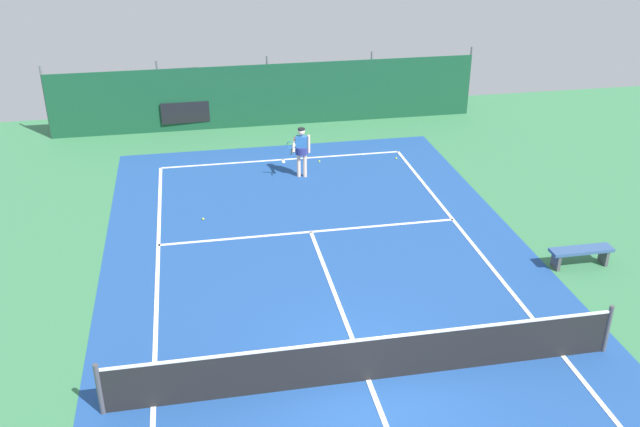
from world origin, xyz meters
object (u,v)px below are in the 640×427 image
(parked_car, at_px, (182,94))
(courtside_bench, at_px, (581,253))
(tennis_net, at_px, (369,359))
(tennis_ball_midcourt, at_px, (203,219))
(tennis_ball_by_sideline, at_px, (396,158))
(tennis_player, at_px, (301,149))
(tennis_ball_near_player, at_px, (319,161))

(parked_car, distance_m, courtside_bench, 17.21)
(tennis_net, bearing_deg, courtside_bench, 27.85)
(tennis_ball_midcourt, xyz_separation_m, tennis_ball_by_sideline, (6.72, 3.52, 0.00))
(tennis_player, distance_m, tennis_ball_by_sideline, 3.69)
(tennis_ball_near_player, bearing_deg, tennis_ball_by_sideline, -4.64)
(courtside_bench, bearing_deg, tennis_player, 130.21)
(tennis_ball_near_player, distance_m, tennis_ball_by_sideline, 2.66)
(tennis_player, relative_size, courtside_bench, 1.03)
(tennis_ball_by_sideline, relative_size, courtside_bench, 0.04)
(tennis_ball_by_sideline, relative_size, parked_car, 0.02)
(tennis_player, xyz_separation_m, tennis_ball_near_player, (0.79, 1.12, -0.93))
(tennis_player, height_order, tennis_ball_near_player, tennis_player)
(tennis_player, bearing_deg, tennis_ball_by_sideline, -150.63)
(tennis_ball_midcourt, relative_size, courtside_bench, 0.04)
(tennis_ball_by_sideline, xyz_separation_m, courtside_bench, (2.46, -7.90, 0.34))
(tennis_ball_by_sideline, bearing_deg, tennis_ball_near_player, 175.36)
(tennis_net, relative_size, parked_car, 2.37)
(parked_car, xyz_separation_m, courtside_bench, (9.57, -14.30, -0.46))
(tennis_ball_by_sideline, bearing_deg, tennis_ball_midcourt, -152.39)
(parked_car, bearing_deg, tennis_ball_by_sideline, -44.39)
(tennis_ball_midcourt, bearing_deg, parked_car, 92.20)
(tennis_player, distance_m, parked_car, 8.17)
(tennis_player, xyz_separation_m, parked_car, (-3.66, 7.31, -0.12))
(parked_car, bearing_deg, tennis_net, -81.92)
(tennis_ball_near_player, height_order, courtside_bench, courtside_bench)
(tennis_net, bearing_deg, tennis_ball_near_player, 84.05)
(parked_car, relative_size, courtside_bench, 2.67)
(tennis_ball_midcourt, bearing_deg, courtside_bench, -25.52)
(tennis_net, distance_m, courtside_bench, 7.14)
(tennis_player, relative_size, tennis_ball_near_player, 24.85)
(tennis_net, height_order, tennis_ball_by_sideline, tennis_net)
(tennis_ball_midcourt, bearing_deg, tennis_ball_near_player, 42.52)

